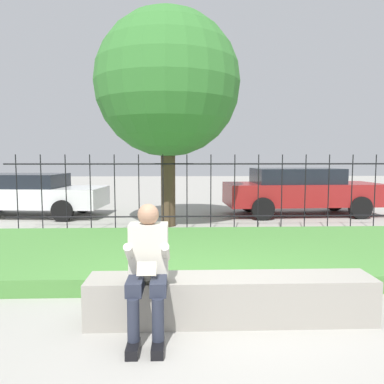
# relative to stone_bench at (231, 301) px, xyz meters

# --- Properties ---
(ground_plane) EXTENTS (60.00, 60.00, 0.00)m
(ground_plane) POSITION_rel_stone_bench_xyz_m (-0.08, 0.00, -0.21)
(ground_plane) COLOR #9E9B93
(stone_bench) EXTENTS (3.01, 0.49, 0.48)m
(stone_bench) POSITION_rel_stone_bench_xyz_m (0.00, 0.00, 0.00)
(stone_bench) COLOR gray
(stone_bench) RESTS_ON ground_plane
(person_seated_reader) EXTENTS (0.42, 0.73, 1.28)m
(person_seated_reader) POSITION_rel_stone_bench_xyz_m (-0.85, -0.28, 0.49)
(person_seated_reader) COLOR black
(person_seated_reader) RESTS_ON ground_plane
(grass_berm) EXTENTS (10.84, 3.41, 0.23)m
(grass_berm) POSITION_rel_stone_bench_xyz_m (-0.08, 2.40, -0.10)
(grass_berm) COLOR #4C893D
(grass_berm) RESTS_ON ground_plane
(iron_fence) EXTENTS (8.84, 0.03, 1.79)m
(iron_fence) POSITION_rel_stone_bench_xyz_m (-0.08, 4.77, 0.72)
(iron_fence) COLOR black
(iron_fence) RESTS_ON ground_plane
(car_parked_right) EXTENTS (4.59, 1.99, 1.40)m
(car_parked_right) POSITION_rel_stone_bench_xyz_m (3.08, 7.17, 0.54)
(car_parked_right) COLOR maroon
(car_parked_right) RESTS_ON ground_plane
(car_parked_left) EXTENTS (4.60, 2.11, 1.25)m
(car_parked_left) POSITION_rel_stone_bench_xyz_m (-5.03, 7.21, 0.46)
(car_parked_left) COLOR silver
(car_parked_left) RESTS_ON ground_plane
(tree_behind_fence) EXTENTS (3.55, 3.55, 5.29)m
(tree_behind_fence) POSITION_rel_stone_bench_xyz_m (-0.81, 5.53, 3.28)
(tree_behind_fence) COLOR #4C3D28
(tree_behind_fence) RESTS_ON ground_plane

